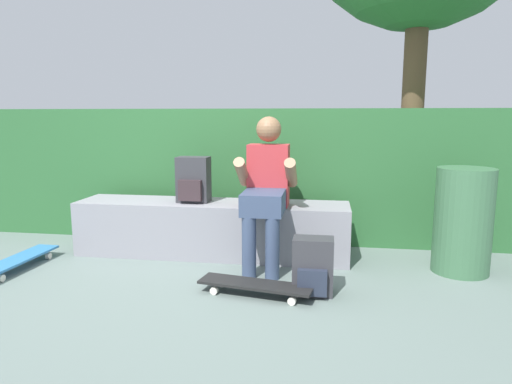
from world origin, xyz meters
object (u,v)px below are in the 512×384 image
(bench_main, at_px, (212,228))
(skateboard_near_person, at_px, (255,285))
(backpack_on_ground, at_px, (313,267))
(person_skater, at_px, (266,186))
(backpack_on_bench, at_px, (193,180))
(skateboard_beside_bench, at_px, (18,260))
(trash_bin, at_px, (463,221))

(bench_main, bearing_deg, skateboard_near_person, -58.98)
(bench_main, height_order, backpack_on_ground, bench_main)
(person_skater, distance_m, skateboard_near_person, 0.89)
(backpack_on_bench, bearing_deg, bench_main, 3.34)
(skateboard_near_person, xyz_separation_m, skateboard_beside_bench, (-2.00, 0.25, 0.00))
(trash_bin, bearing_deg, backpack_on_ground, -150.90)
(bench_main, height_order, backpack_on_bench, backpack_on_bench)
(backpack_on_ground, distance_m, trash_bin, 1.33)
(backpack_on_ground, bearing_deg, skateboard_beside_bench, 176.20)
(skateboard_beside_bench, height_order, backpack_on_bench, backpack_on_bench)
(person_skater, distance_m, skateboard_beside_bench, 2.11)
(bench_main, bearing_deg, person_skater, -23.32)
(skateboard_near_person, bearing_deg, trash_bin, 25.47)
(backpack_on_bench, bearing_deg, backpack_on_ground, -35.76)
(person_skater, height_order, backpack_on_ground, person_skater)
(trash_bin, bearing_deg, person_skater, -177.30)
(person_skater, distance_m, trash_bin, 1.58)
(skateboard_beside_bench, xyz_separation_m, backpack_on_bench, (1.30, 0.62, 0.60))
(backpack_on_bench, xyz_separation_m, trash_bin, (2.23, -0.14, -0.25))
(backpack_on_bench, xyz_separation_m, backpack_on_ground, (1.08, -0.78, -0.48))
(skateboard_near_person, distance_m, backpack_on_ground, 0.42)
(skateboard_beside_bench, relative_size, trash_bin, 0.97)
(backpack_on_ground, bearing_deg, trash_bin, 29.10)
(backpack_on_bench, bearing_deg, person_skater, -17.45)
(trash_bin, bearing_deg, skateboard_near_person, -154.53)
(backpack_on_ground, bearing_deg, skateboard_near_person, -166.51)
(skateboard_near_person, relative_size, backpack_on_bench, 2.06)
(bench_main, distance_m, trash_bin, 2.08)
(trash_bin, bearing_deg, backpack_on_bench, 176.41)
(bench_main, height_order, trash_bin, trash_bin)
(skateboard_beside_bench, bearing_deg, trash_bin, 7.75)
(skateboard_beside_bench, distance_m, trash_bin, 3.59)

